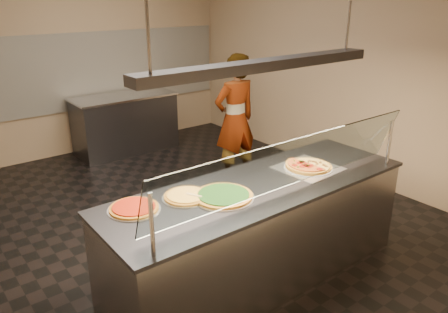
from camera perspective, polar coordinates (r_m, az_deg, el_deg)
ground at (r=5.24m, az=-4.48°, el=-7.77°), size 5.00×6.00×0.02m
wall_back at (r=7.39m, az=-18.11°, el=12.09°), size 5.00×0.02×3.00m
wall_right at (r=6.40m, az=14.57°, el=11.24°), size 0.02×6.00×3.00m
tile_band at (r=7.39m, az=-17.85°, el=10.54°), size 4.90×0.02×1.20m
serving_counter at (r=4.00m, az=4.60°, el=-9.69°), size 2.87×0.94×0.93m
sneeze_guard at (r=3.44m, az=8.77°, el=-0.96°), size 2.63×0.18×0.54m
perforated_tray at (r=4.18m, az=10.90°, el=-1.43°), size 0.55×0.55×0.01m
half_pizza_pepperoni at (r=4.09m, az=9.97°, el=-1.40°), size 0.24×0.44×0.05m
half_pizza_sausage at (r=4.24m, az=11.86°, el=-0.85°), size 0.24×0.44×0.04m
pizza_spinach at (r=3.53m, az=-0.14°, el=-5.10°), size 0.51×0.51×0.03m
pizza_cheese at (r=3.55m, az=-4.99°, el=-5.11°), size 0.39×0.39×0.03m
pizza_tomato at (r=3.41m, az=-11.70°, el=-6.58°), size 0.40×0.40×0.03m
pizza_spatula at (r=3.52m, az=-3.05°, el=-4.97°), size 0.26×0.20×0.02m
prep_table at (r=7.35m, az=-12.77°, el=4.27°), size 1.63×0.74×0.93m
worker at (r=5.87m, az=1.45°, el=4.84°), size 0.66×0.45×1.76m
heat_lamp_housing at (r=3.49m, az=5.30°, el=11.82°), size 2.30×0.18×0.08m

